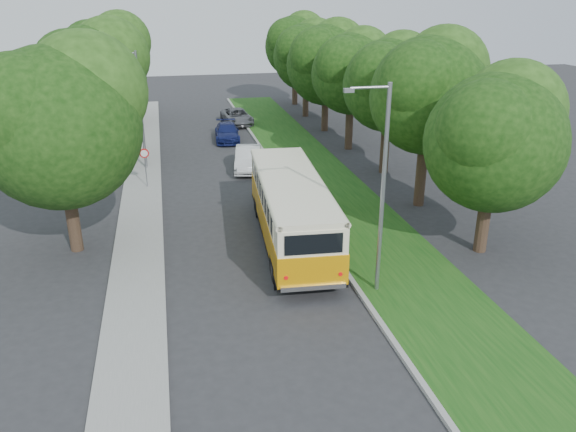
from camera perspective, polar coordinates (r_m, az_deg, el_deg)
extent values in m
plane|color=#2C2C2E|center=(23.33, -3.24, -5.84)|extent=(120.00, 120.00, 0.00)
cube|color=gray|center=(28.42, 2.26, -0.39)|extent=(0.20, 70.00, 0.15)
cube|color=#164913|center=(29.07, 6.75, -0.02)|extent=(4.50, 70.00, 0.13)
cube|color=gray|center=(27.65, -14.85, -1.83)|extent=(2.20, 70.00, 0.12)
cylinder|color=#332319|center=(26.05, 19.28, 0.00)|extent=(0.56, 0.56, 3.35)
sphere|color=#11330B|center=(25.08, 20.21, 6.97)|extent=(5.85, 5.85, 5.85)
sphere|color=#11330B|center=(25.87, 21.82, 9.85)|extent=(4.38, 4.38, 4.38)
sphere|color=#11330B|center=(23.85, 19.55, 8.16)|extent=(4.09, 4.09, 4.09)
cylinder|color=#332319|center=(30.76, 13.42, 4.84)|extent=(0.56, 0.56, 4.26)
sphere|color=#11330B|center=(29.91, 14.06, 11.76)|extent=(5.98, 5.98, 5.98)
sphere|color=#11330B|center=(30.74, 15.58, 14.14)|extent=(4.49, 4.49, 4.49)
sphere|color=#11330B|center=(28.74, 13.21, 12.96)|extent=(4.19, 4.19, 4.19)
cylinder|color=#332319|center=(36.20, 9.83, 7.40)|extent=(0.56, 0.56, 3.95)
sphere|color=#11330B|center=(35.50, 10.20, 12.90)|extent=(5.61, 5.61, 5.61)
sphere|color=#11330B|center=(36.24, 11.47, 14.78)|extent=(4.21, 4.21, 4.21)
sphere|color=#11330B|center=(34.44, 9.40, 13.86)|extent=(3.92, 3.92, 3.92)
cylinder|color=#332319|center=(41.54, 6.24, 9.38)|extent=(0.56, 0.56, 3.86)
sphere|color=#11330B|center=(40.94, 6.44, 14.14)|extent=(5.64, 5.64, 5.64)
sphere|color=#11330B|center=(41.66, 7.59, 15.79)|extent=(4.23, 4.23, 4.23)
sphere|color=#11330B|center=(39.92, 5.63, 15.00)|extent=(3.95, 3.95, 3.95)
cylinder|color=#332319|center=(47.14, 3.78, 10.78)|extent=(0.56, 0.56, 3.58)
sphere|color=#11330B|center=(46.59, 3.89, 15.05)|extent=(6.36, 6.36, 6.36)
sphere|color=#11330B|center=(47.39, 5.06, 16.68)|extent=(4.77, 4.77, 4.77)
sphere|color=#11330B|center=(45.49, 3.01, 15.91)|extent=(4.45, 4.45, 4.45)
cylinder|color=#332319|center=(52.79, 1.81, 12.07)|extent=(0.56, 0.56, 3.68)
sphere|color=#11330B|center=(52.31, 1.85, 15.81)|extent=(5.91, 5.91, 5.91)
sphere|color=#11330B|center=(53.03, 2.84, 17.16)|extent=(4.43, 4.43, 4.43)
sphere|color=#11330B|center=(51.31, 1.07, 16.53)|extent=(4.14, 4.14, 4.14)
cylinder|color=#332319|center=(58.61, 0.70, 13.24)|extent=(0.56, 0.56, 4.05)
sphere|color=#11330B|center=(58.17, 0.72, 16.81)|extent=(5.97, 5.97, 5.97)
sphere|color=#11330B|center=(58.90, 1.63, 18.03)|extent=(4.48, 4.48, 4.48)
sphere|color=#11330B|center=(57.18, -0.01, 17.47)|extent=(4.18, 4.18, 4.18)
cylinder|color=#332319|center=(26.37, -21.12, 0.40)|extent=(0.56, 0.56, 3.68)
sphere|color=#11330B|center=(25.34, -22.25, 8.23)|extent=(6.80, 6.80, 6.80)
sphere|color=#11330B|center=(25.58, -19.80, 11.80)|extent=(5.10, 5.10, 5.10)
sphere|color=#11330B|center=(24.56, -25.19, 9.43)|extent=(4.76, 4.76, 4.76)
cylinder|color=#332319|center=(39.68, -18.58, 7.65)|extent=(0.56, 0.56, 3.68)
sphere|color=#11330B|center=(39.01, -19.25, 12.92)|extent=(6.80, 6.80, 6.80)
sphere|color=#11330B|center=(39.41, -17.63, 15.19)|extent=(5.10, 5.10, 5.10)
sphere|color=#11330B|center=(38.19, -21.09, 13.82)|extent=(4.76, 4.76, 4.76)
cylinder|color=#332319|center=(51.38, -17.45, 10.82)|extent=(0.56, 0.56, 3.68)
sphere|color=#11330B|center=(50.87, -17.93, 14.91)|extent=(6.80, 6.80, 6.80)
sphere|color=#11330B|center=(51.33, -16.68, 16.64)|extent=(5.10, 5.10, 5.10)
sphere|color=#11330B|center=(50.04, -19.32, 15.64)|extent=(4.76, 4.76, 4.76)
cylinder|color=gray|center=(20.58, 9.60, 2.16)|extent=(0.16, 0.16, 8.00)
cylinder|color=gray|center=(19.38, 8.35, 12.79)|extent=(1.40, 0.10, 0.10)
cube|color=gray|center=(19.14, 6.19, 12.57)|extent=(0.35, 0.16, 0.14)
cylinder|color=gray|center=(37.12, -14.69, 10.18)|extent=(0.16, 0.16, 7.50)
cylinder|color=gray|center=(36.63, -16.38, 15.59)|extent=(1.40, 0.10, 0.10)
cube|color=gray|center=(36.69, -17.57, 15.36)|extent=(0.35, 0.16, 0.14)
cylinder|color=gray|center=(33.82, -14.26, 4.73)|extent=(0.06, 0.06, 2.50)
cone|color=red|center=(33.54, -14.40, 6.18)|extent=(0.56, 0.02, 0.56)
cone|color=white|center=(33.52, -14.40, 6.17)|extent=(0.40, 0.02, 0.40)
imported|color=#A4A5A9|center=(30.67, -1.35, 2.45)|extent=(2.08, 3.92, 1.27)
imported|color=silver|center=(36.64, -4.07, 5.85)|extent=(2.39, 4.75, 1.49)
imported|color=navy|center=(44.26, -6.20, 8.46)|extent=(2.16, 4.61, 1.30)
imported|color=slate|center=(49.84, -5.20, 10.02)|extent=(2.62, 4.95, 1.33)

